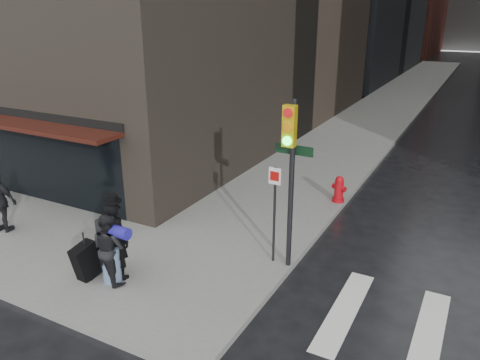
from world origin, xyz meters
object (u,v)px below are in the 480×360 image
Objects in this scene: man_overcoat at (110,243)px; man_jeans at (110,248)px; fire_hydrant at (339,190)px; traffic_light at (289,163)px; man_greycoat at (0,201)px.

man_jeans is at bearing 135.68° from man_overcoat.
fire_hydrant is at bearing -110.69° from man_overcoat.
traffic_light reaches higher than fire_hydrant.
man_overcoat is at bearing -115.43° from fire_hydrant.
man_overcoat is 4.13m from man_greycoat.
traffic_light reaches higher than man_greycoat.
traffic_light is at bearing -130.13° from man_jeans.
man_greycoat is at bearing -139.56° from fire_hydrant.
man_jeans is 4.20m from traffic_light.
man_overcoat is at bearing -143.52° from traffic_light.
man_jeans is 1.92× the size of fire_hydrant.
traffic_light is (3.07, 2.33, 1.68)m from man_jeans.
man_greycoat is at bearing -0.48° from man_overcoat.
man_overcoat reaches higher than man_greycoat.
man_overcoat is at bearing -36.38° from man_jeans.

